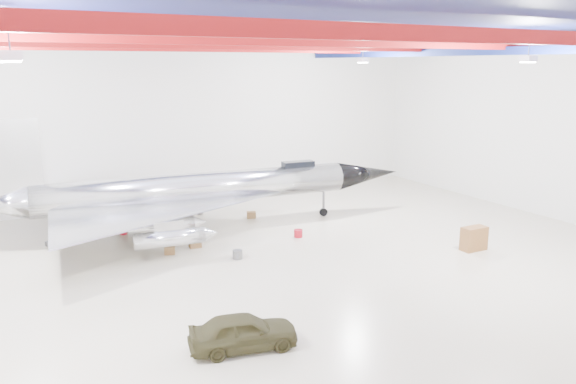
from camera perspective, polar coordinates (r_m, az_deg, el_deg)
floor at (r=26.95m, az=-2.91°, el=-7.73°), size 40.00×40.00×0.00m
wall_back at (r=39.51m, az=-12.51°, el=6.81°), size 40.00×0.00×40.00m
wall_right at (r=38.53m, az=25.05°, el=5.76°), size 0.00×30.00×30.00m
ceiling at (r=25.27m, az=-3.20°, el=16.31°), size 40.00×40.00×0.00m
ceiling_structure at (r=25.24m, az=-3.18°, el=14.78°), size 39.50×29.50×1.08m
jet_aircraft at (r=32.71m, az=-9.13°, el=-0.07°), size 25.01×15.65×6.82m
jeep at (r=19.65m, az=-4.57°, el=-13.95°), size 3.92×2.22×1.26m
desk at (r=30.79m, az=18.36°, el=-4.51°), size 1.37×0.70×1.25m
crate_ply at (r=29.40m, az=-11.93°, el=-5.83°), size 0.64×0.58×0.37m
toolbox_red at (r=33.35m, az=-16.32°, el=-3.92°), size 0.46×0.42×0.27m
engine_drum at (r=28.20m, az=-5.15°, el=-6.33°), size 0.65×0.65×0.44m
parts_bin at (r=35.42m, az=-3.75°, el=-2.33°), size 0.68×0.62×0.39m
crate_small at (r=32.61m, az=-23.06°, el=-4.84°), size 0.46×0.42×0.26m
tool_chest at (r=31.49m, az=1.05°, el=-4.22°), size 0.63×0.63×0.43m
oil_barrel at (r=30.19m, az=-9.42°, el=-5.18°), size 0.65×0.54×0.42m
spares_box at (r=36.64m, az=-8.96°, el=-1.96°), size 0.47×0.47×0.37m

